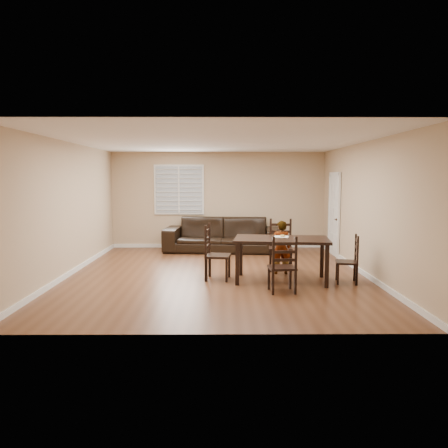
{
  "coord_description": "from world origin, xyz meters",
  "views": [
    {
      "loc": [
        0.09,
        -8.85,
        1.97
      ],
      "look_at": [
        0.15,
        0.37,
        1.0
      ],
      "focal_mm": 35.0,
      "sensor_mm": 36.0,
      "label": 1
    }
  ],
  "objects_px": {
    "chair_near": "(280,246)",
    "donut": "(283,236)",
    "sofa": "(222,235)",
    "chair_left": "(211,254)",
    "chair_far": "(284,268)",
    "dining_table": "(281,243)",
    "chair_right": "(353,261)",
    "child": "(281,247)"
  },
  "relations": [
    {
      "from": "chair_near",
      "to": "donut",
      "type": "bearing_deg",
      "value": -89.51
    },
    {
      "from": "sofa",
      "to": "chair_left",
      "type": "bearing_deg",
      "value": -89.31
    },
    {
      "from": "chair_far",
      "to": "dining_table",
      "type": "bearing_deg",
      "value": -100.36
    },
    {
      "from": "chair_far",
      "to": "sofa",
      "type": "xyz_separation_m",
      "value": [
        -1.03,
        4.38,
        0.0
      ]
    },
    {
      "from": "chair_right",
      "to": "donut",
      "type": "xyz_separation_m",
      "value": [
        -1.28,
        0.36,
        0.44
      ]
    },
    {
      "from": "chair_near",
      "to": "chair_left",
      "type": "height_order",
      "value": "chair_near"
    },
    {
      "from": "chair_left",
      "to": "chair_far",
      "type": "bearing_deg",
      "value": -123.06
    },
    {
      "from": "chair_right",
      "to": "child",
      "type": "bearing_deg",
      "value": -112.18
    },
    {
      "from": "dining_table",
      "to": "chair_near",
      "type": "bearing_deg",
      "value": 90.12
    },
    {
      "from": "chair_near",
      "to": "child",
      "type": "distance_m",
      "value": 0.49
    },
    {
      "from": "chair_near",
      "to": "sofa",
      "type": "bearing_deg",
      "value": 124.12
    },
    {
      "from": "dining_table",
      "to": "chair_left",
      "type": "height_order",
      "value": "chair_left"
    },
    {
      "from": "chair_far",
      "to": "chair_left",
      "type": "height_order",
      "value": "chair_left"
    },
    {
      "from": "chair_far",
      "to": "sofa",
      "type": "relative_size",
      "value": 0.32
    },
    {
      "from": "donut",
      "to": "sofa",
      "type": "relative_size",
      "value": 0.03
    },
    {
      "from": "chair_right",
      "to": "chair_left",
      "type": "bearing_deg",
      "value": -86.33
    },
    {
      "from": "chair_far",
      "to": "chair_right",
      "type": "relative_size",
      "value": 1.08
    },
    {
      "from": "chair_far",
      "to": "chair_right",
      "type": "distance_m",
      "value": 1.6
    },
    {
      "from": "dining_table",
      "to": "chair_right",
      "type": "height_order",
      "value": "chair_right"
    },
    {
      "from": "chair_near",
      "to": "sofa",
      "type": "relative_size",
      "value": 0.35
    },
    {
      "from": "chair_right",
      "to": "sofa",
      "type": "height_order",
      "value": "chair_right"
    },
    {
      "from": "chair_right",
      "to": "donut",
      "type": "bearing_deg",
      "value": -95.12
    },
    {
      "from": "chair_far",
      "to": "child",
      "type": "distance_m",
      "value": 1.58
    },
    {
      "from": "dining_table",
      "to": "chair_left",
      "type": "bearing_deg",
      "value": 179.9
    },
    {
      "from": "chair_far",
      "to": "chair_left",
      "type": "relative_size",
      "value": 0.92
    },
    {
      "from": "chair_far",
      "to": "child",
      "type": "bearing_deg",
      "value": -100.99
    },
    {
      "from": "chair_right",
      "to": "dining_table",
      "type": "bearing_deg",
      "value": -86.45
    },
    {
      "from": "donut",
      "to": "sofa",
      "type": "xyz_separation_m",
      "value": [
        -1.16,
        3.26,
        -0.4
      ]
    },
    {
      "from": "chair_right",
      "to": "child",
      "type": "distance_m",
      "value": 1.49
    },
    {
      "from": "donut",
      "to": "chair_far",
      "type": "bearing_deg",
      "value": -96.83
    },
    {
      "from": "chair_left",
      "to": "child",
      "type": "relative_size",
      "value": 0.98
    },
    {
      "from": "chair_right",
      "to": "donut",
      "type": "relative_size",
      "value": 9.19
    },
    {
      "from": "donut",
      "to": "sofa",
      "type": "bearing_deg",
      "value": 109.61
    },
    {
      "from": "child",
      "to": "dining_table",
      "type": "bearing_deg",
      "value": 80.71
    },
    {
      "from": "dining_table",
      "to": "sofa",
      "type": "height_order",
      "value": "sofa"
    },
    {
      "from": "chair_near",
      "to": "chair_left",
      "type": "relative_size",
      "value": 1.01
    },
    {
      "from": "chair_near",
      "to": "dining_table",
      "type": "bearing_deg",
      "value": -90.9
    },
    {
      "from": "chair_left",
      "to": "child",
      "type": "bearing_deg",
      "value": -63.63
    },
    {
      "from": "child",
      "to": "donut",
      "type": "distance_m",
      "value": 0.54
    },
    {
      "from": "chair_far",
      "to": "sofa",
      "type": "distance_m",
      "value": 4.5
    },
    {
      "from": "chair_left",
      "to": "child",
      "type": "xyz_separation_m",
      "value": [
        1.42,
        0.47,
        0.06
      ]
    },
    {
      "from": "chair_left",
      "to": "dining_table",
      "type": "bearing_deg",
      "value": -89.11
    }
  ]
}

